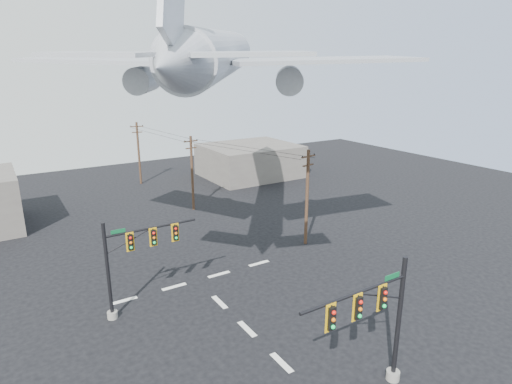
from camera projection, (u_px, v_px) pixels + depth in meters
ground at (282, 363)px, 25.30m from camera, size 120.00×120.00×0.00m
lane_markings at (237, 319)px, 29.64m from camera, size 14.00×21.20×0.01m
signal_mast_near at (378, 323)px, 21.87m from camera, size 7.14×0.82×7.48m
signal_mast_far at (132, 261)px, 29.47m from camera, size 6.83×0.78×7.08m
utility_pole_a at (307, 196)px, 41.08m from camera, size 1.88×0.48×9.43m
utility_pole_b at (192, 172)px, 51.29m from camera, size 1.84×0.33×9.08m
utility_pole_c at (139, 152)px, 62.98m from camera, size 1.87×0.50×9.21m
power_lines at (199, 140)px, 50.46m from camera, size 8.51×31.09×0.14m
airliner at (216, 56)px, 32.51m from camera, size 26.66×29.48×8.86m
building_right at (250, 160)px, 68.36m from camera, size 14.00×12.00×5.00m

